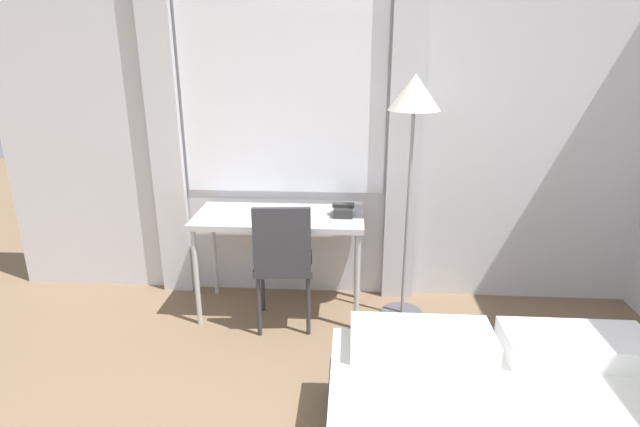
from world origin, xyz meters
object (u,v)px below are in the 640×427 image
desk (279,223)px  telephone (343,210)px  standing_lamp (413,118)px  desk_chair (283,258)px  book (287,213)px

desk → telephone: bearing=2.0°
desk → standing_lamp: 1.19m
desk → desk_chair: size_ratio=1.29×
desk → desk_chair: bearing=-77.2°
desk → desk_chair: 0.30m
desk → standing_lamp: size_ratio=0.69×
telephone → book: telephone is taller
desk_chair → book: 0.35m
book → desk_chair: bearing=-90.3°
desk → desk_chair: (0.06, -0.24, -0.16)m
telephone → book: (-0.40, -0.01, -0.03)m
standing_lamp → book: size_ratio=5.90×
desk → desk_chair: desk_chair is taller
telephone → book: 0.40m
book → desk: bearing=-173.9°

